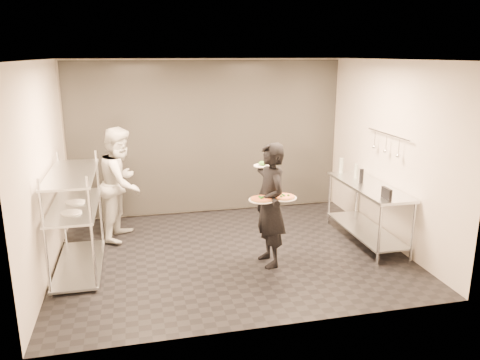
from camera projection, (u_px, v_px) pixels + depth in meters
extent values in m
cube|color=black|center=(231.00, 253.00, 6.98)|extent=(5.00, 4.00, 0.00)
cube|color=silver|center=(230.00, 60.00, 6.25)|extent=(5.00, 4.00, 0.00)
cube|color=beige|center=(208.00, 138.00, 8.49)|extent=(5.00, 0.00, 2.80)
cube|color=beige|center=(271.00, 205.00, 4.73)|extent=(5.00, 0.00, 2.80)
cube|color=beige|center=(43.00, 171.00, 6.07)|extent=(0.00, 4.00, 2.80)
cube|color=beige|center=(390.00, 154.00, 7.16)|extent=(0.00, 4.00, 2.80)
cube|color=silver|center=(208.00, 138.00, 8.46)|extent=(4.90, 0.04, 2.74)
cylinder|color=silver|center=(45.00, 240.00, 5.53)|extent=(0.04, 0.04, 1.50)
cylinder|color=silver|center=(62.00, 201.00, 6.98)|extent=(0.04, 0.04, 1.50)
cylinder|color=silver|center=(92.00, 236.00, 5.65)|extent=(0.04, 0.04, 1.50)
cylinder|color=silver|center=(99.00, 199.00, 7.10)|extent=(0.04, 0.04, 1.50)
cube|color=silver|center=(80.00, 264.00, 6.50)|extent=(0.60, 1.60, 0.03)
cube|color=silver|center=(74.00, 206.00, 6.28)|extent=(0.60, 1.60, 0.03)
cube|color=silver|center=(71.00, 174.00, 6.16)|extent=(0.60, 1.60, 0.03)
cylinder|color=white|center=(71.00, 213.00, 5.94)|extent=(0.26, 0.26, 0.01)
cylinder|color=white|center=(75.00, 202.00, 6.36)|extent=(0.26, 0.26, 0.01)
cylinder|color=silver|center=(379.00, 235.00, 6.47)|extent=(0.04, 0.04, 0.90)
cylinder|color=silver|center=(329.00, 199.00, 8.09)|extent=(0.04, 0.04, 0.90)
cylinder|color=silver|center=(413.00, 232.00, 6.58)|extent=(0.04, 0.04, 0.90)
cylinder|color=silver|center=(357.00, 197.00, 8.20)|extent=(0.04, 0.04, 0.90)
cube|color=silver|center=(366.00, 230.00, 7.40)|extent=(0.57, 1.71, 0.03)
cube|color=silver|center=(369.00, 186.00, 7.22)|extent=(0.60, 1.80, 0.04)
cylinder|color=silver|center=(388.00, 134.00, 7.06)|extent=(0.02, 1.20, 0.02)
cylinder|color=silver|center=(399.00, 147.00, 6.76)|extent=(0.01, 0.01, 0.22)
sphere|color=silver|center=(398.00, 156.00, 6.80)|extent=(0.07, 0.07, 0.07)
cylinder|color=silver|center=(386.00, 143.00, 7.09)|extent=(0.01, 0.01, 0.22)
sphere|color=silver|center=(386.00, 151.00, 7.13)|extent=(0.07, 0.07, 0.07)
cylinder|color=silver|center=(375.00, 139.00, 7.42)|extent=(0.01, 0.01, 0.22)
sphere|color=silver|center=(374.00, 147.00, 7.46)|extent=(0.07, 0.07, 0.07)
imported|color=black|center=(270.00, 205.00, 6.42)|extent=(0.49, 0.68, 1.73)
imported|color=silver|center=(121.00, 183.00, 7.39)|extent=(0.92, 1.04, 1.79)
cylinder|color=white|center=(262.00, 200.00, 6.19)|extent=(0.35, 0.35, 0.01)
cylinder|color=#A4703B|center=(262.00, 199.00, 6.19)|extent=(0.31, 0.31, 0.02)
cylinder|color=#B53618|center=(262.00, 198.00, 6.19)|extent=(0.27, 0.27, 0.01)
sphere|color=#175A14|center=(262.00, 198.00, 6.19)|extent=(0.04, 0.04, 0.04)
cylinder|color=white|center=(283.00, 198.00, 6.25)|extent=(0.36, 0.36, 0.01)
cylinder|color=#A4703B|center=(283.00, 197.00, 6.25)|extent=(0.31, 0.31, 0.02)
cylinder|color=#B53618|center=(283.00, 196.00, 6.24)|extent=(0.28, 0.28, 0.01)
sphere|color=#175A14|center=(283.00, 195.00, 6.24)|extent=(0.04, 0.04, 0.04)
cylinder|color=white|center=(263.00, 166.00, 6.57)|extent=(0.25, 0.25, 0.01)
ellipsoid|color=#26691A|center=(263.00, 163.00, 6.56)|extent=(0.13, 0.13, 0.07)
cube|color=black|center=(387.00, 194.00, 6.49)|extent=(0.05, 0.23, 0.16)
cylinder|color=gray|center=(341.00, 165.00, 7.91)|extent=(0.07, 0.07, 0.26)
cylinder|color=gray|center=(356.00, 171.00, 7.63)|extent=(0.07, 0.07, 0.22)
cylinder|color=black|center=(361.00, 176.00, 7.31)|extent=(0.06, 0.06, 0.22)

